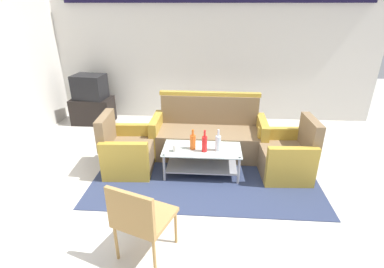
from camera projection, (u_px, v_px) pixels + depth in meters
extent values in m
plane|color=beige|center=(210.00, 203.00, 3.66)|extent=(14.00, 14.00, 0.00)
cube|color=silver|center=(214.00, 51.00, 5.88)|extent=(6.52, 0.12, 2.80)
cube|color=#2D3856|center=(205.00, 171.00, 4.34)|extent=(3.14, 2.00, 0.01)
cube|color=#7F6647|center=(208.00, 142.00, 4.75)|extent=(1.61, 0.72, 0.42)
cube|color=#7F6647|center=(209.00, 110.00, 4.86)|extent=(1.60, 0.16, 0.48)
cube|color=#B79333|center=(261.00, 138.00, 4.65)|extent=(0.13, 0.70, 0.62)
cube|color=#B79333|center=(157.00, 135.00, 4.77)|extent=(0.13, 0.70, 0.62)
cube|color=#B79333|center=(210.00, 94.00, 4.75)|extent=(1.64, 0.12, 0.06)
cube|color=#7F6647|center=(130.00, 156.00, 4.33)|extent=(0.69, 0.64, 0.40)
cube|color=#7F6647|center=(106.00, 130.00, 4.16)|extent=(0.15, 0.61, 0.45)
cube|color=#B79333|center=(134.00, 141.00, 4.59)|extent=(0.66, 0.14, 0.58)
cube|color=#B79333|center=(125.00, 162.00, 3.99)|extent=(0.66, 0.14, 0.58)
cube|color=#7F6647|center=(284.00, 161.00, 4.20)|extent=(0.69, 0.63, 0.40)
cube|color=#7F6647|center=(310.00, 134.00, 4.02)|extent=(0.15, 0.61, 0.45)
cube|color=#B79333|center=(291.00, 167.00, 3.86)|extent=(0.66, 0.14, 0.58)
cube|color=#B79333|center=(279.00, 145.00, 4.47)|extent=(0.66, 0.14, 0.58)
cube|color=silver|center=(202.00, 148.00, 4.16)|extent=(1.10, 0.60, 0.02)
cube|color=#9E9EA5|center=(202.00, 165.00, 4.27)|extent=(1.00, 0.52, 0.02)
cylinder|color=#9E9EA5|center=(169.00, 151.00, 4.50)|extent=(0.04, 0.04, 0.40)
cylinder|color=#9E9EA5|center=(236.00, 153.00, 4.44)|extent=(0.04, 0.04, 0.40)
cylinder|color=#9E9EA5|center=(164.00, 168.00, 4.03)|extent=(0.04, 0.04, 0.40)
cylinder|color=#9E9EA5|center=(239.00, 171.00, 3.97)|extent=(0.04, 0.04, 0.40)
cylinder|color=silver|center=(218.00, 143.00, 4.03)|extent=(0.08, 0.08, 0.22)
cylinder|color=silver|center=(218.00, 133.00, 3.97)|extent=(0.03, 0.03, 0.09)
cylinder|color=red|center=(204.00, 144.00, 4.00)|extent=(0.07, 0.07, 0.22)
cylinder|color=red|center=(205.00, 134.00, 3.94)|extent=(0.03, 0.03, 0.09)
cylinder|color=#D85919|center=(193.00, 142.00, 4.08)|extent=(0.08, 0.08, 0.21)
cylinder|color=#D85919|center=(193.00, 132.00, 4.02)|extent=(0.03, 0.03, 0.09)
cylinder|color=silver|center=(175.00, 148.00, 4.03)|extent=(0.08, 0.08, 0.10)
cube|color=black|center=(93.00, 111.00, 6.04)|extent=(0.80, 0.50, 0.52)
cube|color=black|center=(90.00, 87.00, 5.83)|extent=(0.65, 0.51, 0.48)
cube|color=black|center=(95.00, 84.00, 6.03)|extent=(0.51, 0.07, 0.36)
cube|color=#AD844C|center=(146.00, 217.00, 2.79)|extent=(0.62, 0.62, 0.04)
cube|color=#AD844C|center=(130.00, 212.00, 2.52)|extent=(0.46, 0.20, 0.40)
cylinder|color=#AD844C|center=(141.00, 215.00, 3.13)|extent=(0.03, 0.03, 0.42)
cylinder|color=#AD844C|center=(176.00, 226.00, 2.97)|extent=(0.03, 0.03, 0.42)
cylinder|color=#AD844C|center=(116.00, 242.00, 2.78)|extent=(0.03, 0.03, 0.42)
cylinder|color=#AD844C|center=(154.00, 256.00, 2.62)|extent=(0.03, 0.03, 0.42)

